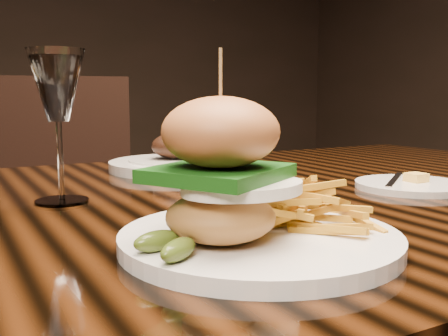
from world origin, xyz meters
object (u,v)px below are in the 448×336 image
dining_table (218,246)px  burger_plate (252,201)px  wine_glass (57,90)px  far_dish (177,161)px  chair_far (56,217)px

dining_table → burger_plate: burger_plate is taller
burger_plate → wine_glass: size_ratio=1.32×
burger_plate → wine_glass: wine_glass is taller
far_dish → chair_far: (-0.11, 0.63, -0.23)m
wine_glass → far_dish: size_ratio=0.78×
wine_glass → far_dish: (0.26, 0.21, -0.13)m
dining_table → chair_far: (-0.06, 0.89, -0.13)m
dining_table → far_dish: far_dish is taller
burger_plate → chair_far: bearing=70.1°
burger_plate → far_dish: burger_plate is taller
dining_table → wine_glass: (-0.21, 0.05, 0.23)m
dining_table → far_dish: size_ratio=6.14×
burger_plate → wine_glass: 0.34m
far_dish → wine_glass: bearing=-141.5°
chair_far → wine_glass: bearing=-87.7°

